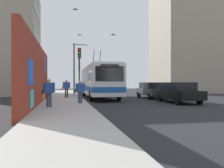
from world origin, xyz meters
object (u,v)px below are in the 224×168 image
(parked_car_dark_gray, at_px, (152,90))
(street_lamp, at_px, (76,65))
(pedestrian_near_wall, at_px, (49,91))
(city_bus, at_px, (99,80))
(pedestrian_at_curb, at_px, (80,90))
(pedestrian_midblock, at_px, (66,87))
(parked_car_black, at_px, (178,92))
(traffic_light, at_px, (79,65))

(parked_car_dark_gray, xyz_separation_m, street_lamp, (6.63, 7.23, 2.91))
(pedestrian_near_wall, bearing_deg, street_lamp, -8.62)
(city_bus, bearing_deg, pedestrian_at_curb, 161.79)
(pedestrian_midblock, bearing_deg, parked_car_black, -124.43)
(city_bus, relative_size, parked_car_black, 2.41)
(traffic_light, bearing_deg, parked_car_dark_gray, -74.63)
(parked_car_dark_gray, distance_m, traffic_light, 7.95)
(city_bus, relative_size, pedestrian_at_curb, 7.28)
(parked_car_dark_gray, distance_m, pedestrian_midblock, 8.44)
(parked_car_black, bearing_deg, pedestrian_at_curb, 94.28)
(parked_car_black, bearing_deg, traffic_light, 64.71)
(pedestrian_at_curb, bearing_deg, pedestrian_near_wall, 139.10)
(city_bus, height_order, parked_car_black, city_bus)
(pedestrian_at_curb, bearing_deg, pedestrian_midblock, 7.81)
(traffic_light, bearing_deg, pedestrian_midblock, 25.06)
(city_bus, height_order, parked_car_dark_gray, city_bus)
(parked_car_black, xyz_separation_m, pedestrian_near_wall, (-2.80, 9.49, 0.26))
(pedestrian_at_curb, height_order, traffic_light, traffic_light)
(street_lamp, bearing_deg, parked_car_dark_gray, -132.55)
(pedestrian_at_curb, relative_size, street_lamp, 0.25)
(parked_car_dark_gray, bearing_deg, city_bus, 77.99)
(pedestrian_at_curb, bearing_deg, street_lamp, -1.49)
(pedestrian_midblock, bearing_deg, parked_car_dark_gray, -91.93)
(parked_car_dark_gray, distance_m, pedestrian_at_curb, 9.69)
(parked_car_black, height_order, pedestrian_near_wall, pedestrian_near_wall)
(pedestrian_near_wall, xyz_separation_m, traffic_light, (6.27, -2.14, 1.99))
(pedestrian_midblock, bearing_deg, street_lamp, -10.71)
(pedestrian_near_wall, height_order, street_lamp, street_lamp)
(city_bus, xyz_separation_m, pedestrian_at_curb, (-7.16, 2.36, -0.74))
(city_bus, height_order, pedestrian_near_wall, city_bus)
(parked_car_dark_gray, height_order, pedestrian_at_curb, pedestrian_at_curb)
(pedestrian_midblock, height_order, pedestrian_at_curb, pedestrian_midblock)
(parked_car_dark_gray, distance_m, street_lamp, 10.23)
(parked_car_black, height_order, parked_car_dark_gray, same)
(city_bus, xyz_separation_m, parked_car_dark_gray, (-1.11, -5.20, -0.96))
(parked_car_dark_gray, bearing_deg, pedestrian_near_wall, 131.14)
(pedestrian_at_curb, bearing_deg, parked_car_dark_gray, -51.28)
(parked_car_black, distance_m, street_lamp, 14.41)
(pedestrian_at_curb, xyz_separation_m, pedestrian_near_wall, (-2.23, 1.93, 0.04))
(pedestrian_near_wall, xyz_separation_m, street_lamp, (14.92, -2.26, 2.65))
(pedestrian_midblock, relative_size, street_lamp, 0.27)
(pedestrian_at_curb, distance_m, pedestrian_near_wall, 2.95)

